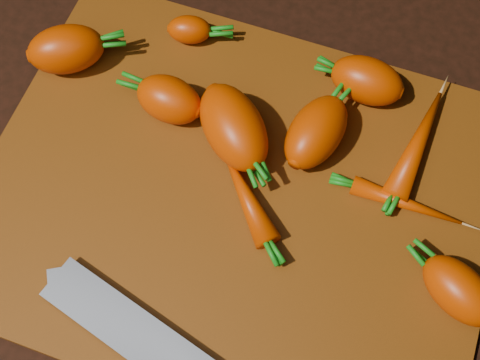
% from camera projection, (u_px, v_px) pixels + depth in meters
% --- Properties ---
extents(ground, '(2.00, 2.00, 0.01)m').
position_uv_depth(ground, '(237.00, 203.00, 0.67)').
color(ground, black).
extents(cutting_board, '(0.50, 0.40, 0.01)m').
position_uv_depth(cutting_board, '(237.00, 199.00, 0.66)').
color(cutting_board, '#86400B').
rests_on(cutting_board, ground).
extents(carrot_0, '(0.09, 0.09, 0.05)m').
position_uv_depth(carrot_0, '(66.00, 49.00, 0.70)').
color(carrot_0, '#C53700').
rests_on(carrot_0, cutting_board).
extents(carrot_1, '(0.07, 0.05, 0.05)m').
position_uv_depth(carrot_1, '(169.00, 99.00, 0.67)').
color(carrot_1, '#C53700').
rests_on(carrot_1, cutting_board).
extents(carrot_2, '(0.11, 0.11, 0.06)m').
position_uv_depth(carrot_2, '(234.00, 127.00, 0.65)').
color(carrot_2, '#C53700').
rests_on(carrot_2, cutting_board).
extents(carrot_3, '(0.07, 0.10, 0.05)m').
position_uv_depth(carrot_3, '(316.00, 132.00, 0.65)').
color(carrot_3, '#C53700').
rests_on(carrot_3, cutting_board).
extents(carrot_4, '(0.08, 0.05, 0.05)m').
position_uv_depth(carrot_4, '(367.00, 81.00, 0.68)').
color(carrot_4, '#C53700').
rests_on(carrot_4, cutting_board).
extents(carrot_5, '(0.05, 0.04, 0.03)m').
position_uv_depth(carrot_5, '(189.00, 30.00, 0.72)').
color(carrot_5, '#C53700').
rests_on(carrot_5, cutting_board).
extents(carrot_6, '(0.09, 0.08, 0.04)m').
position_uv_depth(carrot_6, '(459.00, 291.00, 0.59)').
color(carrot_6, '#C53700').
rests_on(carrot_6, cutting_board).
extents(carrot_7, '(0.04, 0.13, 0.03)m').
position_uv_depth(carrot_7, '(418.00, 144.00, 0.66)').
color(carrot_7, '#C53700').
rests_on(carrot_7, cutting_board).
extents(carrot_8, '(0.11, 0.02, 0.02)m').
position_uv_depth(carrot_8, '(406.00, 204.00, 0.64)').
color(carrot_8, '#C53700').
rests_on(carrot_8, cutting_board).
extents(carrot_9, '(0.09, 0.09, 0.03)m').
position_uv_depth(carrot_9, '(247.00, 197.00, 0.64)').
color(carrot_9, '#C53700').
rests_on(carrot_9, cutting_board).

